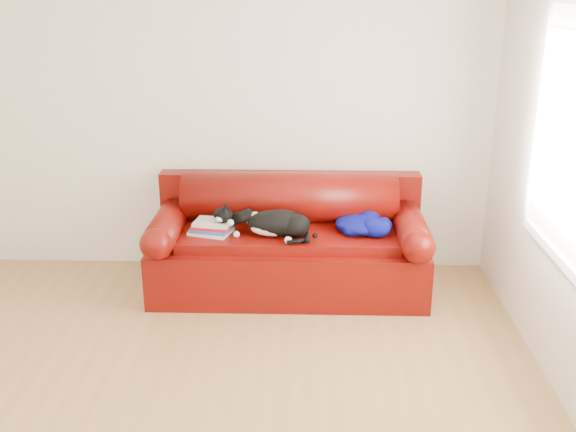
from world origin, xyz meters
The scene contains 7 objects.
ground centered at (0.00, 0.00, 0.00)m, with size 4.50×4.50×0.00m, color olive.
room_shell centered at (0.12, 0.02, 1.67)m, with size 4.52×4.02×2.61m.
sofa_base centered at (0.62, 1.49, 0.24)m, with size 2.10×0.90×0.50m.
sofa_back centered at (0.62, 1.74, 0.54)m, with size 2.10×1.01×0.88m.
book_stack centered at (0.04, 1.40, 0.55)m, with size 0.35×0.31×0.10m.
cat centered at (0.54, 1.37, 0.59)m, with size 0.64×0.43×0.25m.
blanket centered at (1.18, 1.47, 0.56)m, with size 0.49×0.48×0.14m.
Camera 1 is at (0.76, -3.36, 2.32)m, focal length 42.00 mm.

